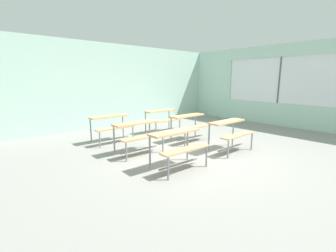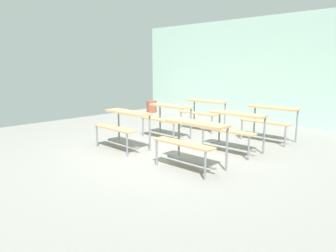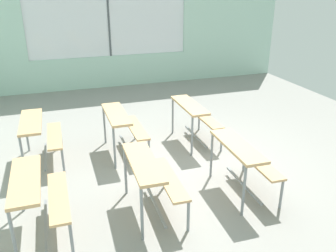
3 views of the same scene
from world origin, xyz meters
name	(u,v)px [view 2 (image 2 of 3)]	position (x,y,z in m)	size (l,w,h in m)	color
ground	(166,156)	(0.00, 0.00, -0.03)	(10.00, 9.00, 0.05)	gray
wall_back	(278,70)	(0.00, 4.50, 1.50)	(10.00, 0.12, 3.00)	silver
desk_bench_r0c0	(123,121)	(-0.93, -0.26, 0.56)	(1.12, 0.62, 0.74)	tan
desk_bench_r0c1	(192,134)	(0.82, -0.26, 0.56)	(1.10, 0.60, 0.74)	tan
desk_bench_r1c0	(167,113)	(-0.98, 1.05, 0.56)	(1.12, 0.62, 0.74)	tan
desk_bench_r1c1	(234,123)	(0.78, 1.05, 0.56)	(1.10, 0.59, 0.74)	tan
desk_bench_r2c0	(203,108)	(-0.97, 2.38, 0.56)	(1.10, 0.60, 0.74)	tan
desk_bench_r2c1	(270,115)	(0.86, 2.37, 0.56)	(1.11, 0.60, 0.74)	tan
trash_bin	(152,107)	(-4.14, 3.56, 0.20)	(0.36, 0.36, 0.40)	#9E4C38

